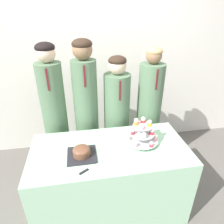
% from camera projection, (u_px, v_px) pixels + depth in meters
% --- Properties ---
extents(wall_back, '(9.00, 0.06, 2.70)m').
position_uv_depth(wall_back, '(95.00, 57.00, 2.68)').
color(wall_back, silver).
rests_on(wall_back, ground_plane).
extents(table, '(1.46, 0.71, 0.78)m').
position_uv_depth(table, '(110.00, 179.00, 2.03)').
color(table, '#A8DBB2').
rests_on(table, ground_plane).
extents(round_cake, '(0.26, 0.26, 0.09)m').
position_uv_depth(round_cake, '(82.00, 152.00, 1.75)').
color(round_cake, '#232328').
rests_on(round_cake, table).
extents(cake_knife, '(0.26, 0.17, 0.01)m').
position_uv_depth(cake_knife, '(89.00, 169.00, 1.62)').
color(cake_knife, silver).
rests_on(cake_knife, table).
extents(cupcake_stand, '(0.32, 0.32, 0.26)m').
position_uv_depth(cupcake_stand, '(142.00, 132.00, 1.88)').
color(cupcake_stand, silver).
rests_on(cupcake_stand, table).
extents(student_0, '(0.27, 0.27, 1.65)m').
position_uv_depth(student_0, '(56.00, 120.00, 2.26)').
color(student_0, '#567556').
rests_on(student_0, ground_plane).
extents(student_1, '(0.27, 0.27, 1.68)m').
position_uv_depth(student_1, '(87.00, 116.00, 2.30)').
color(student_1, '#567556').
rests_on(student_1, ground_plane).
extents(student_2, '(0.30, 0.30, 1.50)m').
position_uv_depth(student_2, '(117.00, 121.00, 2.41)').
color(student_2, '#567556').
rests_on(student_2, ground_plane).
extents(student_3, '(0.29, 0.29, 1.58)m').
position_uv_depth(student_3, '(148.00, 116.00, 2.45)').
color(student_3, '#567556').
rests_on(student_3, ground_plane).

